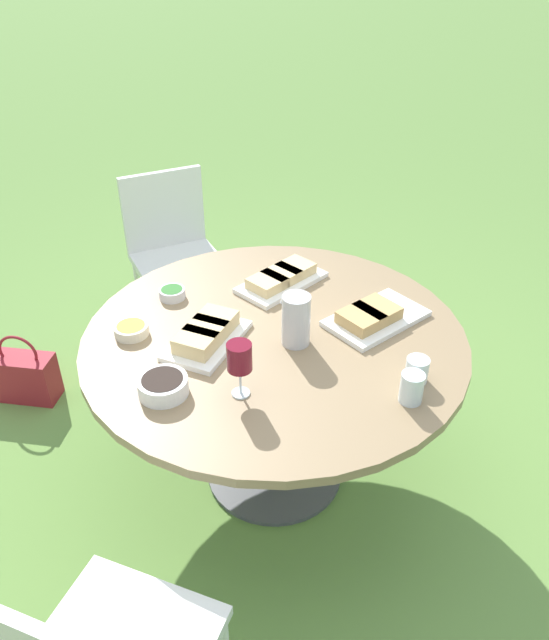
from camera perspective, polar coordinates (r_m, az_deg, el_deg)
The scene contains 14 objects.
ground_plane at distance 2.76m, azimuth 0.00°, elevation -13.70°, with size 40.00×40.00×0.00m, color #668E42.
dining_table at distance 2.34m, azimuth 0.00°, elevation -3.30°, with size 1.40×1.40×0.73m.
chair_near_left at distance 3.38m, azimuth -9.29°, elevation 6.84°, with size 0.60×0.60×0.89m.
water_pitcher at distance 2.18m, azimuth 1.97°, elevation 0.02°, with size 0.11×0.10×0.19m.
wine_glass at distance 1.93m, azimuth -3.22°, elevation -3.53°, with size 0.08×0.08×0.20m.
platter_bread_main at distance 2.22m, azimuth -6.23°, elevation -1.34°, with size 0.28×0.37×0.08m.
platter_charcuterie at distance 2.35m, azimuth 8.96°, elevation 0.30°, with size 0.42×0.43×0.07m.
platter_sandwich_side at distance 2.56m, azimuth 0.65°, elevation 3.82°, with size 0.37×0.41×0.06m.
bowl_fries at distance 2.32m, azimuth -12.96°, elevation -0.84°, with size 0.12×0.12×0.04m.
bowl_salad at distance 2.51m, azimuth -9.34°, elevation 2.46°, with size 0.10×0.10×0.04m.
bowl_olives at distance 2.03m, azimuth -10.16°, elevation -5.89°, with size 0.16×0.16×0.06m.
cup_water_near at distance 2.00m, azimuth 12.43°, elevation -6.06°, with size 0.07×0.07×0.10m.
cup_water_far at distance 2.09m, azimuth 12.89°, elevation -4.47°, with size 0.08×0.08×0.09m.
handbag at distance 3.27m, azimuth -21.87°, elevation -4.78°, with size 0.30×0.14×0.37m.
Camera 1 is at (-0.28, 1.84, 2.04)m, focal length 35.00 mm.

